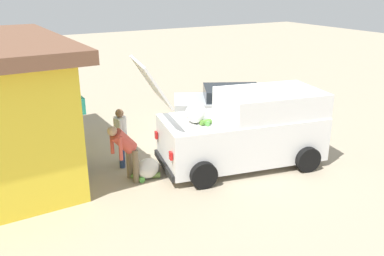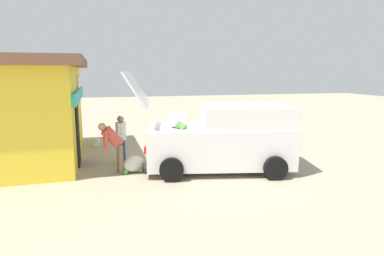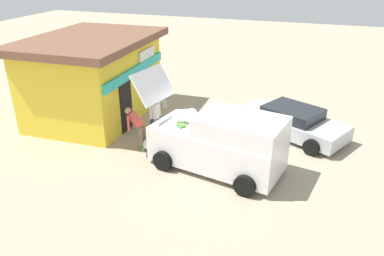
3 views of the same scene
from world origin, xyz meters
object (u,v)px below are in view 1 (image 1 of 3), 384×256
object	(u,v)px
vendor_standing	(121,133)
delivery_van	(247,129)
parked_sedan	(232,103)
customer_bending	(125,148)
paint_bucket	(64,133)
unloaded_banana_pile	(147,169)

from	to	relation	value
vendor_standing	delivery_van	bearing A→B (deg)	-116.99
parked_sedan	customer_bending	bearing A→B (deg)	119.51
parked_sedan	vendor_standing	distance (m)	5.37
paint_bucket	parked_sedan	bearing A→B (deg)	-99.22
delivery_van	parked_sedan	bearing A→B (deg)	-29.38
delivery_van	customer_bending	bearing A→B (deg)	80.98
vendor_standing	parked_sedan	bearing A→B (deg)	-68.57
parked_sedan	unloaded_banana_pile	world-z (taller)	parked_sedan
vendor_standing	customer_bending	distance (m)	1.05
customer_bending	unloaded_banana_pile	distance (m)	0.92
customer_bending	paint_bucket	xyz separation A→B (m)	(3.93, 0.62, -0.77)
customer_bending	parked_sedan	bearing A→B (deg)	-60.49
unloaded_banana_pile	customer_bending	bearing A→B (deg)	90.90
delivery_van	customer_bending	distance (m)	3.33
delivery_van	vendor_standing	distance (m)	3.39
unloaded_banana_pile	vendor_standing	bearing A→B (deg)	17.01
parked_sedan	paint_bucket	size ratio (longest dim) A/B	14.20
parked_sedan	paint_bucket	bearing A→B (deg)	80.78
delivery_van	unloaded_banana_pile	world-z (taller)	delivery_van
paint_bucket	delivery_van	bearing A→B (deg)	-138.68
customer_bending	paint_bucket	bearing A→B (deg)	9.04
delivery_van	unloaded_banana_pile	bearing A→B (deg)	78.93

